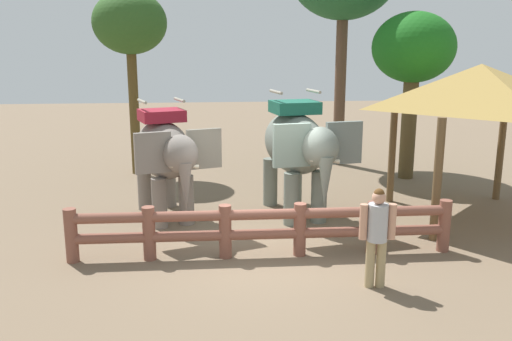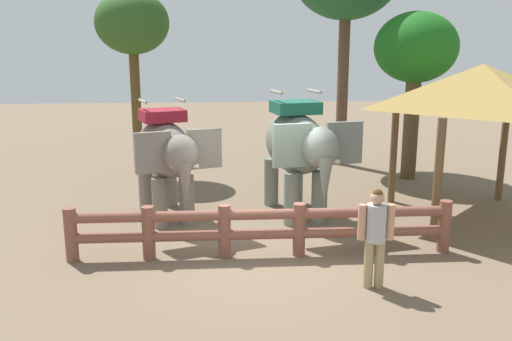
% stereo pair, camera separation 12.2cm
% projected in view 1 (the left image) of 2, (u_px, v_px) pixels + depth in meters
% --- Properties ---
extents(ground_plane, '(60.00, 60.00, 0.00)m').
position_uv_depth(ground_plane, '(262.00, 254.00, 10.61)').
color(ground_plane, '#725E49').
extents(log_fence, '(7.47, 0.36, 1.05)m').
position_uv_depth(log_fence, '(263.00, 227.00, 10.37)').
color(log_fence, brown).
rests_on(log_fence, ground).
extents(elephant_near_left, '(2.29, 3.36, 2.81)m').
position_uv_depth(elephant_near_left, '(165.00, 153.00, 12.45)').
color(elephant_near_left, gray).
rests_on(elephant_near_left, ground).
extents(elephant_center, '(2.10, 3.57, 3.00)m').
position_uv_depth(elephant_center, '(297.00, 147.00, 12.66)').
color(elephant_center, slate).
rests_on(elephant_center, ground).
extents(tourist_woman_in_black, '(0.61, 0.36, 1.73)m').
position_uv_depth(tourist_woman_in_black, '(377.00, 231.00, 8.95)').
color(tourist_woman_in_black, tan).
rests_on(tourist_woman_in_black, ground).
extents(thatched_shelter, '(4.02, 4.02, 3.61)m').
position_uv_depth(thatched_shelter, '(480.00, 88.00, 12.24)').
color(thatched_shelter, brown).
rests_on(thatched_shelter, ground).
extents(tree_far_left, '(2.44, 2.44, 5.01)m').
position_uv_depth(tree_far_left, '(413.00, 51.00, 15.94)').
color(tree_far_left, brown).
rests_on(tree_far_left, ground).
extents(tree_far_right, '(2.25, 2.25, 5.66)m').
position_uv_depth(tree_far_right, '(130.00, 26.00, 16.39)').
color(tree_far_right, brown).
rests_on(tree_far_right, ground).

